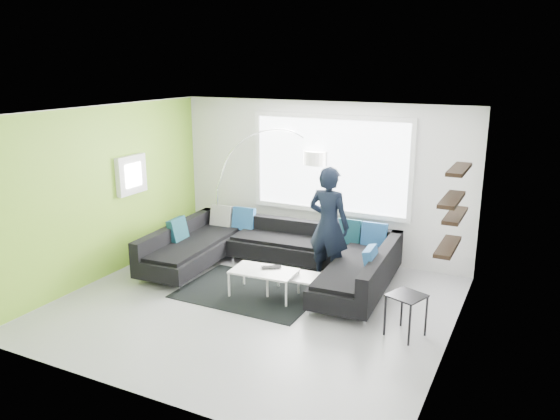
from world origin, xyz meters
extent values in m
plane|color=gray|center=(0.00, 0.00, 0.00)|extent=(5.50, 5.50, 0.00)
cube|color=silver|center=(0.00, 2.50, 1.40)|extent=(5.50, 0.04, 2.80)
cube|color=silver|center=(0.00, -2.50, 1.40)|extent=(5.50, 0.04, 2.80)
cube|color=silver|center=(-2.75, 0.00, 1.40)|extent=(0.04, 5.00, 2.80)
cube|color=silver|center=(2.75, 0.00, 1.40)|extent=(0.04, 5.00, 2.80)
cube|color=white|center=(0.00, 0.00, 2.80)|extent=(5.50, 5.00, 0.04)
cube|color=#7FB72D|center=(-2.74, 0.00, 1.40)|extent=(0.01, 5.00, 2.80)
cube|color=white|center=(0.20, 2.46, 1.70)|extent=(2.96, 0.06, 1.68)
cube|color=silver|center=(-2.68, 0.60, 1.60)|extent=(0.12, 0.66, 0.66)
cube|color=black|center=(2.64, 0.40, 1.70)|extent=(0.20, 1.24, 0.95)
cube|color=black|center=(-0.26, 1.06, 0.20)|extent=(3.97, 2.59, 0.40)
cube|color=black|center=(-0.26, 1.06, 0.56)|extent=(3.97, 2.59, 0.30)
cube|color=navy|center=(-0.26, 1.06, 0.62)|extent=(3.44, 0.39, 0.42)
cube|color=black|center=(-0.28, 0.40, 0.01)|extent=(2.11, 1.54, 0.01)
cube|color=silver|center=(0.20, 0.47, 0.21)|extent=(1.30, 0.81, 0.41)
cube|color=black|center=(2.21, 0.07, 0.29)|extent=(0.54, 0.54, 0.57)
imported|color=black|center=(0.62, 1.35, 0.95)|extent=(0.78, 0.60, 1.90)
imported|color=black|center=(0.05, 0.47, 0.42)|extent=(0.49, 0.49, 0.02)
camera|label=1|loc=(3.61, -6.42, 3.45)|focal=35.00mm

